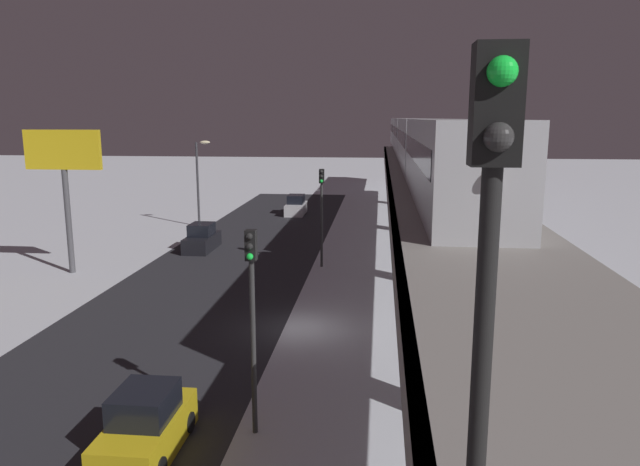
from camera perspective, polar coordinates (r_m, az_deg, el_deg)
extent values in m
plane|color=silver|center=(27.74, -2.21, -9.17)|extent=(240.00, 240.00, 0.00)
cube|color=#28282D|center=(29.19, -14.32, -8.46)|extent=(11.00, 96.83, 0.01)
cube|color=gray|center=(26.22, 12.11, 2.37)|extent=(5.00, 96.83, 0.80)
cube|color=#38383D|center=(26.06, 6.89, 2.48)|extent=(0.24, 94.90, 0.80)
cylinder|color=gray|center=(66.54, 8.32, 4.98)|extent=(1.40, 1.40, 5.34)
cylinder|color=gray|center=(50.54, 9.07, 3.06)|extent=(1.40, 1.40, 5.34)
cylinder|color=gray|center=(34.66, 10.49, -0.64)|extent=(1.40, 1.40, 5.34)
cylinder|color=gray|center=(19.23, 14.31, -10.40)|extent=(1.40, 1.40, 5.34)
cube|color=#B7BABF|center=(25.23, 12.49, 6.82)|extent=(2.90, 18.00, 3.40)
cube|color=black|center=(25.20, 12.52, 7.75)|extent=(2.94, 16.20, 0.90)
cube|color=#B7BABF|center=(43.73, 9.73, 8.62)|extent=(2.90, 18.00, 3.40)
cube|color=black|center=(43.71, 9.74, 9.15)|extent=(2.94, 16.20, 0.90)
cube|color=#B7BABF|center=(62.29, 8.60, 9.34)|extent=(2.90, 18.00, 3.40)
cube|color=black|center=(62.28, 8.61, 9.71)|extent=(2.94, 16.20, 0.90)
cube|color=#B7BABF|center=(80.87, 7.99, 9.72)|extent=(2.90, 18.00, 3.40)
cube|color=black|center=(80.86, 8.00, 10.01)|extent=(2.94, 16.20, 0.90)
sphere|color=white|center=(16.28, 16.09, 5.05)|extent=(0.44, 0.44, 0.44)
cylinder|color=black|center=(4.99, 15.42, -11.17)|extent=(0.16, 0.16, 3.20)
cube|color=black|center=(4.64, 16.68, 11.77)|extent=(0.36, 0.28, 0.90)
sphere|color=#19F23F|center=(4.49, 17.23, 14.72)|extent=(0.22, 0.22, 0.22)
sphere|color=#333333|center=(4.48, 16.89, 8.85)|extent=(0.22, 0.22, 0.22)
cube|color=gold|center=(18.76, -16.45, -18.23)|extent=(1.80, 4.00, 1.10)
cube|color=black|center=(18.31, -16.62, -15.53)|extent=(1.58, 1.92, 0.87)
cylinder|color=black|center=(20.18, -17.38, -16.83)|extent=(0.20, 0.64, 0.64)
cylinder|color=black|center=(19.61, -12.56, -17.44)|extent=(0.20, 0.64, 0.64)
cylinder|color=black|center=(18.24, -20.61, -20.27)|extent=(0.20, 0.64, 0.64)
cube|color=black|center=(44.38, -11.35, -0.90)|extent=(1.80, 4.25, 1.10)
cube|color=black|center=(44.19, -11.39, 0.35)|extent=(1.58, 2.04, 0.87)
cube|color=silver|center=(59.72, -2.33, 2.36)|extent=(1.80, 4.29, 1.10)
cube|color=black|center=(59.58, -2.34, 3.29)|extent=(1.58, 2.06, 0.87)
cylinder|color=#2D2D2D|center=(18.23, -6.47, -11.05)|extent=(0.16, 0.16, 5.50)
cube|color=black|center=(17.29, -6.69, -1.18)|extent=(0.32, 0.32, 0.90)
sphere|color=black|center=(17.05, -6.85, -0.32)|extent=(0.20, 0.20, 0.20)
sphere|color=black|center=(17.11, -6.82, -1.30)|extent=(0.20, 0.20, 0.20)
sphere|color=#19E53F|center=(17.18, -6.80, -2.28)|extent=(0.20, 0.20, 0.20)
cylinder|color=#2D2D2D|center=(38.16, 0.16, 0.74)|extent=(0.16, 0.16, 5.50)
cube|color=black|center=(37.72, 0.16, 5.53)|extent=(0.32, 0.32, 0.90)
sphere|color=black|center=(37.51, 0.13, 5.96)|extent=(0.20, 0.20, 0.20)
sphere|color=black|center=(37.54, 0.13, 5.50)|extent=(0.20, 0.20, 0.20)
sphere|color=#19E53F|center=(37.57, 0.13, 5.05)|extent=(0.20, 0.20, 0.20)
cylinder|color=#4C4C51|center=(39.80, -23.15, 1.00)|extent=(0.36, 0.36, 6.50)
cube|color=yellow|center=(39.33, -23.64, 7.39)|extent=(4.80, 0.30, 2.40)
cylinder|color=#38383D|center=(53.58, -11.74, 4.58)|extent=(0.20, 0.20, 7.50)
ellipsoid|color=#F4E5B2|center=(53.07, -11.07, 8.61)|extent=(0.90, 0.44, 0.30)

